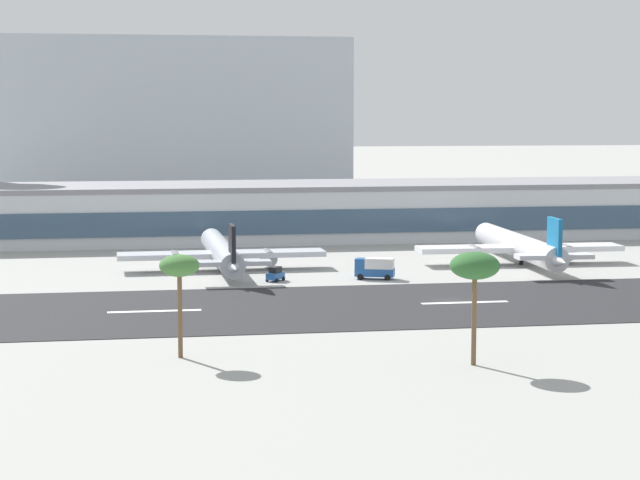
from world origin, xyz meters
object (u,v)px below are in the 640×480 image
Objects in this scene: airliner_black_tail_gate_0 at (222,253)px; service_baggage_tug_1 at (275,274)px; palm_tree_1 at (179,268)px; airliner_blue_tail_gate_1 at (521,247)px; distant_hotel_block at (164,122)px; palm_tree_0 at (475,267)px; terminal_building at (323,211)px; service_box_truck_0 at (375,268)px.

service_baggage_tug_1 is at bearing -151.92° from airliner_black_tail_gate_0.
service_baggage_tug_1 is 0.32× the size of palm_tree_1.
airliner_black_tail_gate_0 reaches higher than service_baggage_tug_1.
airliner_black_tail_gate_0 is 50.27m from airliner_blue_tail_gate_1.
distant_hotel_block is 206.41m from palm_tree_1.
airliner_blue_tail_gate_1 reaches higher than airliner_black_tail_gate_0.
terminal_building is at bearing 87.93° from palm_tree_0.
distant_hotel_block is 153.23m from airliner_blue_tail_gate_1.
palm_tree_1 is (-31.92, -52.11, 7.68)m from service_box_truck_0.
service_box_truck_0 is at bearing 87.44° from palm_tree_0.
distant_hotel_block is at bearing -59.93° from service_box_truck_0.
palm_tree_1 is (-16.54, -52.49, 8.42)m from service_baggage_tug_1.
palm_tree_0 is 30.41m from palm_tree_1.
airliner_black_tail_gate_0 is (5.27, -140.68, -20.07)m from distant_hotel_block.
distant_hotel_block is 15.78× the size of service_box_truck_0.
airliner_blue_tail_gate_1 is at bearing -91.73° from airliner_black_tail_gate_0.
distant_hotel_block is at bearing 23.07° from airliner_blue_tail_gate_1.
terminal_building is at bearing 19.50° from service_baggage_tug_1.
distant_hotel_block reaches higher than airliner_black_tail_gate_0.
terminal_building is 4.95× the size of airliner_black_tail_gate_0.
airliner_blue_tail_gate_1 is at bearing 67.29° from palm_tree_0.
distant_hotel_block is 2.26× the size of airliner_blue_tail_gate_1.
palm_tree_1 is at bearing -161.61° from service_baggage_tug_1.
distant_hotel_block reaches higher than airliner_blue_tail_gate_1.
palm_tree_0 is at bearing -83.34° from distant_hotel_block.
airliner_blue_tail_gate_1 is at bearing 47.20° from palm_tree_1.
service_box_truck_0 is 0.56× the size of palm_tree_0.
service_baggage_tug_1 is (-15.38, 0.38, -0.74)m from service_box_truck_0.
airliner_blue_tail_gate_1 reaches higher than service_baggage_tug_1.
palm_tree_0 is (19.74, -73.65, 7.14)m from airliner_black_tail_gate_0.
service_box_truck_0 is at bearing 115.65° from airliner_blue_tail_gate_1.
palm_tree_1 is (-9.48, -65.25, 6.59)m from airliner_black_tail_gate_0.
service_baggage_tug_1 is (-43.20, -12.02, -1.96)m from airliner_blue_tail_gate_1.
terminal_building reaches higher than airliner_blue_tail_gate_1.
palm_tree_1 reaches higher than service_box_truck_0.
airliner_blue_tail_gate_1 is at bearing -60.15° from terminal_building.
airliner_blue_tail_gate_1 is 6.99× the size of service_box_truck_0.
distant_hotel_block is at bearing 88.83° from palm_tree_1.
palm_tree_0 reaches higher than service_baggage_tug_1.
airliner_black_tail_gate_0 reaches higher than service_box_truck_0.
terminal_building is 118.78m from palm_tree_0.
palm_tree_1 is (-59.74, -64.51, 6.46)m from airliner_blue_tail_gate_1.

